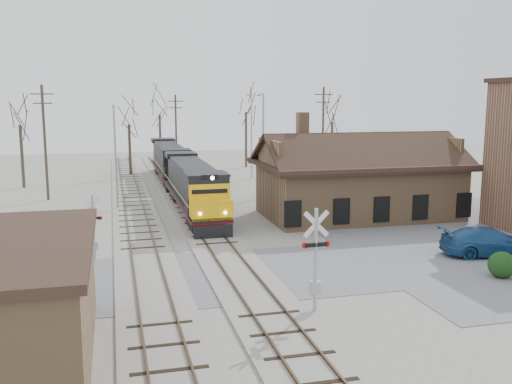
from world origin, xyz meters
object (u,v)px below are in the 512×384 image
locomotive_lead (194,187)px  locomotive_trailing (170,161)px  parked_car (491,242)px  depot (358,185)px

locomotive_lead → locomotive_trailing: locomotive_lead is taller
locomotive_lead → parked_car: size_ratio=3.27×
locomotive_trailing → depot: bearing=-62.0°
depot → parked_car: depot is taller
locomotive_trailing → parked_car: (14.77, -34.70, -1.32)m
depot → parked_car: bearing=-77.2°
depot → locomotive_lead: size_ratio=0.83×
locomotive_trailing → parked_car: locomotive_trailing is taller
depot → parked_car: size_ratio=2.72×
depot → locomotive_trailing: size_ratio=0.83×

